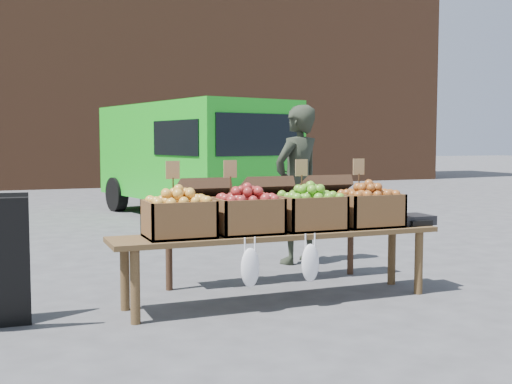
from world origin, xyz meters
name	(u,v)px	position (x,y,z in m)	size (l,w,h in m)	color
ground	(230,300)	(0.00, 0.00, 0.00)	(80.00, 80.00, 0.00)	#48484B
brick_building	(57,13)	(0.00, 15.00, 5.00)	(24.00, 4.00, 10.00)	brown
delivery_van	(193,160)	(1.42, 5.92, 0.96)	(1.96, 4.28, 1.92)	green
vendor	(298,185)	(1.21, 1.26, 0.83)	(0.61, 0.40, 1.67)	#242A1F
back_table	(265,226)	(0.53, 0.54, 0.52)	(2.10, 0.44, 1.04)	#382316
display_bench	(279,267)	(0.36, -0.18, 0.28)	(2.70, 0.56, 0.57)	#523B20
crate_golden_apples	(179,219)	(-0.47, -0.18, 0.71)	(0.50, 0.40, 0.28)	gold
crate_russet_pears	(247,216)	(0.08, -0.18, 0.71)	(0.50, 0.40, 0.28)	maroon
crate_red_apples	(310,213)	(0.63, -0.18, 0.71)	(0.50, 0.40, 0.28)	#498426
crate_green_apples	(368,210)	(1.18, -0.18, 0.71)	(0.50, 0.40, 0.28)	#A75A27
weighing_scale	(410,219)	(1.61, -0.18, 0.61)	(0.34, 0.30, 0.08)	black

